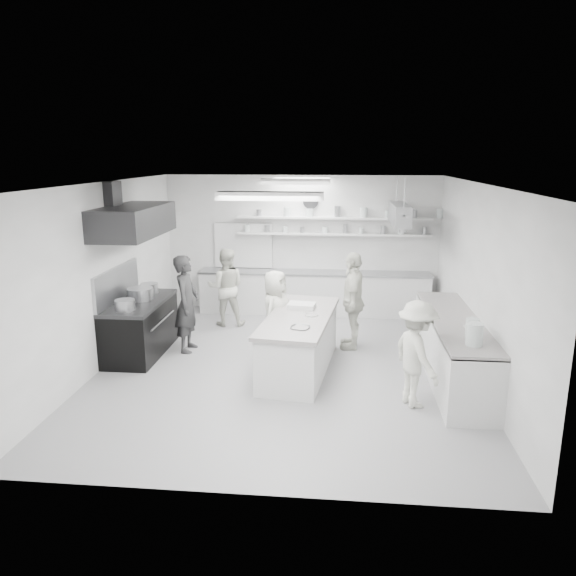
# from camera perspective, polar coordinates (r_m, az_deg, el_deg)

# --- Properties ---
(floor) EXTENTS (6.00, 7.00, 0.02)m
(floor) POSITION_cam_1_polar(r_m,az_deg,el_deg) (9.10, -0.28, -8.35)
(floor) COLOR #95949B
(floor) RESTS_ON ground
(ceiling) EXTENTS (6.00, 7.00, 0.02)m
(ceiling) POSITION_cam_1_polar(r_m,az_deg,el_deg) (8.43, -0.31, 11.02)
(ceiling) COLOR white
(ceiling) RESTS_ON wall_back
(wall_back) EXTENTS (6.00, 0.04, 3.00)m
(wall_back) POSITION_cam_1_polar(r_m,az_deg,el_deg) (12.06, 1.42, 4.65)
(wall_back) COLOR silver
(wall_back) RESTS_ON floor
(wall_front) EXTENTS (6.00, 0.04, 3.00)m
(wall_front) POSITION_cam_1_polar(r_m,az_deg,el_deg) (5.32, -4.21, -7.44)
(wall_front) COLOR silver
(wall_front) RESTS_ON floor
(wall_left) EXTENTS (0.04, 7.00, 3.00)m
(wall_left) POSITION_cam_1_polar(r_m,az_deg,el_deg) (9.43, -18.76, 1.31)
(wall_left) COLOR silver
(wall_left) RESTS_ON floor
(wall_right) EXTENTS (0.04, 7.00, 3.00)m
(wall_right) POSITION_cam_1_polar(r_m,az_deg,el_deg) (8.86, 19.39, 0.49)
(wall_right) COLOR silver
(wall_right) RESTS_ON floor
(stove) EXTENTS (0.80, 1.80, 0.90)m
(stove) POSITION_cam_1_polar(r_m,az_deg,el_deg) (9.90, -15.23, -4.16)
(stove) COLOR black
(stove) RESTS_ON floor
(exhaust_hood) EXTENTS (0.85, 2.00, 0.50)m
(exhaust_hood) POSITION_cam_1_polar(r_m,az_deg,el_deg) (9.50, -15.96, 6.81)
(exhaust_hood) COLOR #28282A
(exhaust_hood) RESTS_ON wall_left
(back_counter) EXTENTS (5.00, 0.60, 0.92)m
(back_counter) POSITION_cam_1_polar(r_m,az_deg,el_deg) (11.97, 2.71, -0.53)
(back_counter) COLOR silver
(back_counter) RESTS_ON floor
(shelf_lower) EXTENTS (4.20, 0.26, 0.04)m
(shelf_lower) POSITION_cam_1_polar(r_m,az_deg,el_deg) (11.87, 4.77, 5.68)
(shelf_lower) COLOR silver
(shelf_lower) RESTS_ON wall_back
(shelf_upper) EXTENTS (4.20, 0.26, 0.04)m
(shelf_upper) POSITION_cam_1_polar(r_m,az_deg,el_deg) (11.82, 4.80, 7.36)
(shelf_upper) COLOR silver
(shelf_upper) RESTS_ON wall_back
(pass_through_window) EXTENTS (1.30, 0.04, 1.00)m
(pass_through_window) POSITION_cam_1_polar(r_m,az_deg,el_deg) (12.22, -4.70, 4.49)
(pass_through_window) COLOR black
(pass_through_window) RESTS_ON wall_back
(wall_clock) EXTENTS (0.32, 0.05, 0.32)m
(wall_clock) POSITION_cam_1_polar(r_m,az_deg,el_deg) (11.90, 2.40, 9.13)
(wall_clock) COLOR white
(wall_clock) RESTS_ON wall_back
(right_counter) EXTENTS (0.74, 3.30, 0.94)m
(right_counter) POSITION_cam_1_polar(r_m,az_deg,el_deg) (8.88, 16.95, -6.24)
(right_counter) COLOR silver
(right_counter) RESTS_ON floor
(pot_rack) EXTENTS (0.30, 1.60, 0.40)m
(pot_rack) POSITION_cam_1_polar(r_m,az_deg,el_deg) (10.90, 11.65, 7.63)
(pot_rack) COLOR #9A9B9F
(pot_rack) RESTS_ON ceiling
(light_fixture_front) EXTENTS (1.30, 0.25, 0.10)m
(light_fixture_front) POSITION_cam_1_polar(r_m,az_deg,el_deg) (6.65, -1.93, 9.65)
(light_fixture_front) COLOR silver
(light_fixture_front) RESTS_ON ceiling
(light_fixture_rear) EXTENTS (1.30, 0.25, 0.10)m
(light_fixture_rear) POSITION_cam_1_polar(r_m,az_deg,el_deg) (10.23, 0.75, 11.12)
(light_fixture_rear) COLOR silver
(light_fixture_rear) RESTS_ON ceiling
(prep_island) EXTENTS (1.16, 2.48, 0.88)m
(prep_island) POSITION_cam_1_polar(r_m,az_deg,el_deg) (8.84, 1.20, -5.91)
(prep_island) COLOR silver
(prep_island) RESTS_ON floor
(stove_pot) EXTENTS (0.45, 0.45, 0.25)m
(stove_pot) POSITION_cam_1_polar(r_m,az_deg,el_deg) (9.83, -15.24, -0.73)
(stove_pot) COLOR #9A9B9F
(stove_pot) RESTS_ON stove
(cook_stove) EXTENTS (0.42, 0.64, 1.73)m
(cook_stove) POSITION_cam_1_polar(r_m,az_deg,el_deg) (9.74, -10.58, -1.63)
(cook_stove) COLOR #2B2B2C
(cook_stove) RESTS_ON floor
(cook_back) EXTENTS (0.84, 0.70, 1.59)m
(cook_back) POSITION_cam_1_polar(r_m,az_deg,el_deg) (11.13, -6.54, 0.09)
(cook_back) COLOR silver
(cook_back) RESTS_ON floor
(cook_island_left) EXTENTS (0.65, 0.84, 1.51)m
(cook_island_left) POSITION_cam_1_polar(r_m,az_deg,el_deg) (9.39, -1.35, -2.67)
(cook_island_left) COLOR silver
(cook_island_left) RESTS_ON floor
(cook_island_right) EXTENTS (0.48, 1.05, 1.76)m
(cook_island_right) POSITION_cam_1_polar(r_m,az_deg,el_deg) (9.80, 6.83, -1.31)
(cook_island_right) COLOR silver
(cook_island_right) RESTS_ON floor
(cook_right) EXTENTS (0.89, 1.11, 1.51)m
(cook_right) POSITION_cam_1_polar(r_m,az_deg,el_deg) (7.73, 13.37, -6.77)
(cook_right) COLOR silver
(cook_right) RESTS_ON floor
(bowl_island_a) EXTENTS (0.35, 0.35, 0.07)m
(bowl_island_a) POSITION_cam_1_polar(r_m,az_deg,el_deg) (8.07, 1.29, -4.30)
(bowl_island_a) COLOR #9A9B9F
(bowl_island_a) RESTS_ON prep_island
(bowl_island_b) EXTENTS (0.22, 0.22, 0.07)m
(bowl_island_b) POSITION_cam_1_polar(r_m,az_deg,el_deg) (8.68, 2.47, -2.99)
(bowl_island_b) COLOR silver
(bowl_island_b) RESTS_ON prep_island
(bowl_right) EXTENTS (0.26, 0.26, 0.06)m
(bowl_right) POSITION_cam_1_polar(r_m,az_deg,el_deg) (8.32, 18.81, -4.09)
(bowl_right) COLOR silver
(bowl_right) RESTS_ON right_counter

